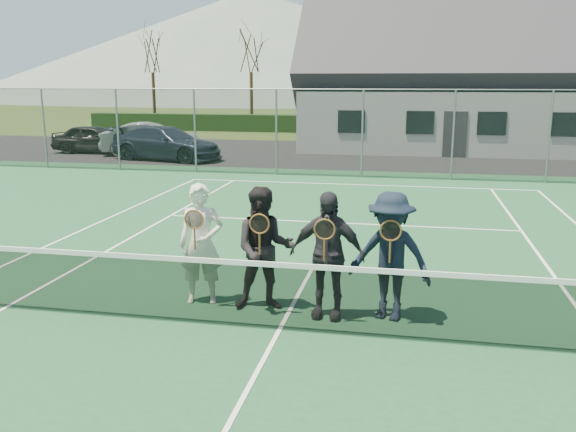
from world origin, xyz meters
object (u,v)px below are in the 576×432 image
car_a (95,139)px  player_c (327,255)px  player_a (201,244)px  player_b (264,249)px  clubhouse (464,66)px  player_d (390,256)px  car_b (151,139)px  tennis_net (279,293)px  car_c (167,143)px

car_a → player_c: bearing=-144.9°
player_a → player_b: bearing=-4.5°
clubhouse → car_a: bearing=-161.8°
player_c → clubhouse: bearing=81.6°
car_a → player_d: size_ratio=2.15×
player_d → car_a: bearing=128.4°
car_b → player_b: size_ratio=2.43×
car_b → tennis_net: bearing=-167.6°
player_a → player_b: same height
car_b → car_c: car_b is taller
car_a → car_c: bearing=-113.7°
tennis_net → player_a: player_a is taller
car_b → car_a: bearing=70.4°
car_b → car_c: (1.37, -1.55, -0.02)m
clubhouse → player_a: bearing=-103.0°
car_c → clubhouse: size_ratio=0.31×
tennis_net → player_b: size_ratio=6.49×
player_b → player_c: same height
car_b → tennis_net: car_b is taller
clubhouse → player_c: 23.83m
car_c → player_d: size_ratio=2.69×
player_a → player_b: (0.98, -0.08, -0.00)m
tennis_net → player_d: bearing=27.2°
player_a → player_d: (2.77, -0.11, -0.00)m
car_c → player_c: size_ratio=2.69×
car_a → player_b: bearing=-146.6°
player_d → tennis_net: bearing=-152.8°
car_b → player_b: 19.94m
clubhouse → player_a: size_ratio=8.67×
car_a → car_c: 4.58m
car_a → player_d: 22.69m
player_c → player_d: 0.87m
player_a → player_d: bearing=-2.4°
player_a → player_c: 1.91m
car_c → player_c: 18.48m
tennis_net → player_c: size_ratio=6.49×
car_c → player_a: size_ratio=2.69×
tennis_net → car_c: bearing=116.8°
car_a → car_b: 2.87m
player_d → clubhouse: bearing=83.6°
car_b → car_c: 2.08m
player_c → player_d: (0.86, 0.10, -0.00)m
player_d → player_b: bearing=178.8°
player_b → tennis_net: bearing=-63.2°
tennis_net → clubhouse: bearing=80.5°
player_b → player_c: bearing=-8.5°
player_c → tennis_net: bearing=-131.1°
tennis_net → player_c: 0.91m
tennis_net → car_a: bearing=124.5°
car_c → clubhouse: clubhouse is taller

